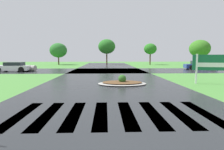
{
  "coord_description": "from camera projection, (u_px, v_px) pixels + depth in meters",
  "views": [
    {
      "loc": [
        -0.28,
        -2.38,
        2.0
      ],
      "look_at": [
        0.1,
        8.66,
        0.85
      ],
      "focal_mm": 30.04,
      "sensor_mm": 36.0,
      "label": 1
    }
  ],
  "objects": [
    {
      "name": "drainage_pipe_stack",
      "position": [
        27.0,
        68.0,
        24.18
      ],
      "size": [
        2.6,
        1.34,
        0.77
      ],
      "color": "#9E9B93",
      "rests_on": "ground"
    },
    {
      "name": "car_blue_compact",
      "position": [
        200.0,
        65.0,
        27.56
      ],
      "size": [
        4.56,
        2.47,
        1.24
      ],
      "rotation": [
        0.0,
        0.0,
        -0.13
      ],
      "color": "navy",
      "rests_on": "ground"
    },
    {
      "name": "asphalt_cross_road",
      "position": [
        108.0,
        71.0,
        25.18
      ],
      "size": [
        90.0,
        8.65,
        0.01
      ],
      "primitive_type": "cube",
      "color": "#232628",
      "rests_on": "ground"
    },
    {
      "name": "asphalt_roadway",
      "position": [
        110.0,
        86.0,
        12.52
      ],
      "size": [
        9.61,
        80.0,
        0.01
      ],
      "primitive_type": "cube",
      "color": "#232628",
      "rests_on": "ground"
    },
    {
      "name": "car_dark_suv",
      "position": [
        13.0,
        67.0,
        23.5
      ],
      "size": [
        4.05,
        2.0,
        1.19
      ],
      "rotation": [
        0.0,
        0.0,
        3.14
      ],
      "color": "silver",
      "rests_on": "ground"
    },
    {
      "name": "crosswalk_stripes",
      "position": [
        114.0,
        114.0,
        6.45
      ],
      "size": [
        6.75,
        3.15,
        0.01
      ],
      "color": "white",
      "rests_on": "ground"
    },
    {
      "name": "estate_billboard",
      "position": [
        213.0,
        64.0,
        13.02
      ],
      "size": [
        2.56,
        0.87,
        2.12
      ],
      "rotation": [
        0.0,
        0.0,
        2.84
      ],
      "color": "white",
      "rests_on": "ground"
    },
    {
      "name": "background_treeline",
      "position": [
        139.0,
        49.0,
        41.72
      ],
      "size": [
        35.82,
        4.54,
        5.61
      ],
      "color": "#4C3823",
      "rests_on": "ground"
    },
    {
      "name": "median_island",
      "position": [
        122.0,
        83.0,
        13.09
      ],
      "size": [
        3.38,
        2.31,
        0.68
      ],
      "color": "#9E9B93",
      "rests_on": "ground"
    }
  ]
}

